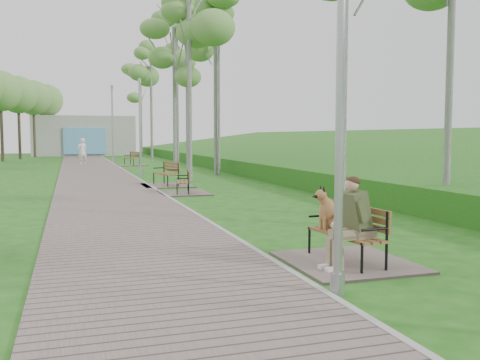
% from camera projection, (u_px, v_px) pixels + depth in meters
% --- Properties ---
extents(ground, '(120.00, 120.00, 0.00)m').
position_uv_depth(ground, '(305.00, 282.00, 7.17)').
color(ground, '#1C5512').
rests_on(ground, ground).
extents(walkway, '(3.50, 67.00, 0.04)m').
position_uv_depth(walkway, '(95.00, 175.00, 27.05)').
color(walkway, '#705F5B').
rests_on(walkway, ground).
extents(kerb, '(0.10, 67.00, 0.05)m').
position_uv_depth(kerb, '(130.00, 174.00, 27.58)').
color(kerb, '#999993').
rests_on(kerb, ground).
extents(embankment, '(14.00, 70.00, 1.60)m').
position_uv_depth(embankment, '(351.00, 171.00, 29.80)').
color(embankment, '#3B7F27').
rests_on(embankment, ground).
extents(building_north, '(10.00, 5.20, 4.00)m').
position_uv_depth(building_north, '(84.00, 136.00, 54.94)').
color(building_north, '#9E9E99').
rests_on(building_north, ground).
extents(bench_main, '(1.82, 2.02, 1.59)m').
position_uv_depth(bench_main, '(344.00, 236.00, 8.12)').
color(bench_main, '#705F5B').
rests_on(bench_main, ground).
extents(bench_second, '(1.63, 1.81, 1.00)m').
position_uv_depth(bench_second, '(183.00, 188.00, 18.20)').
color(bench_second, '#705F5B').
rests_on(bench_second, ground).
extents(bench_third, '(1.90, 2.11, 1.17)m').
position_uv_depth(bench_third, '(166.00, 180.00, 21.04)').
color(bench_third, '#705F5B').
rests_on(bench_third, ground).
extents(bench_far, '(1.86, 2.07, 1.14)m').
position_uv_depth(bench_far, '(132.00, 162.00, 35.94)').
color(bench_far, '#705F5B').
rests_on(bench_far, ground).
extents(lamp_post_near, '(0.18, 0.18, 4.66)m').
position_uv_depth(lamp_post_near, '(340.00, 118.00, 6.44)').
color(lamp_post_near, '#999CA1').
rests_on(lamp_post_near, ground).
extents(lamp_post_second, '(0.19, 0.19, 4.82)m').
position_uv_depth(lamp_post_second, '(140.00, 130.00, 26.58)').
color(lamp_post_second, '#999CA1').
rests_on(lamp_post_second, ground).
extents(lamp_post_third, '(0.22, 0.22, 5.67)m').
position_uv_depth(lamp_post_third, '(113.00, 127.00, 39.05)').
color(lamp_post_third, '#999CA1').
rests_on(lamp_post_third, ground).
extents(pedestrian_near, '(0.79, 0.67, 1.83)m').
position_uv_depth(pedestrian_near, '(82.00, 151.00, 36.75)').
color(pedestrian_near, white).
rests_on(pedestrian_near, ground).
extents(birch_mid_a, '(2.92, 2.92, 8.82)m').
position_uv_depth(birch_mid_a, '(189.00, 21.00, 23.12)').
color(birch_mid_a, silver).
rests_on(birch_mid_a, ground).
extents(birch_mid_b, '(2.60, 2.60, 8.58)m').
position_uv_depth(birch_mid_b, '(219.00, 40.00, 26.63)').
color(birch_mid_b, silver).
rests_on(birch_mid_b, ground).
extents(birch_mid_c, '(2.56, 2.56, 8.11)m').
position_uv_depth(birch_mid_c, '(174.00, 54.00, 28.80)').
color(birch_mid_c, silver).
rests_on(birch_mid_c, ground).
extents(birch_far_b, '(2.64, 2.64, 10.33)m').
position_uv_depth(birch_far_b, '(186.00, 29.00, 30.66)').
color(birch_far_b, silver).
rests_on(birch_far_b, ground).
extents(birch_far_c, '(2.50, 2.50, 10.40)m').
position_uv_depth(birch_far_c, '(177.00, 43.00, 35.76)').
color(birch_far_c, silver).
rests_on(birch_far_c, ground).
extents(birch_distant_a, '(2.69, 2.69, 9.10)m').
position_uv_depth(birch_distant_a, '(151.00, 68.00, 40.67)').
color(birch_distant_a, silver).
rests_on(birch_distant_a, ground).
extents(birch_distant_b, '(2.79, 2.79, 9.32)m').
position_uv_depth(birch_distant_b, '(141.00, 84.00, 54.66)').
color(birch_distant_b, silver).
rests_on(birch_distant_b, ground).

